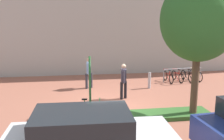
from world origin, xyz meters
name	(u,v)px	position (x,y,z in m)	size (l,w,h in m)	color
ground_plane	(114,105)	(0.00, 0.00, 0.00)	(60.00, 60.00, 0.00)	#9E5B47
building_facade	(98,2)	(0.00, 7.24, 5.00)	(28.00, 1.20, 10.00)	#B2ADA3
planter_strip	(123,117)	(0.11, -1.70, 0.08)	(7.00, 1.10, 0.16)	#336028
tree_sidewalk	(199,20)	(2.90, -1.84, 3.77)	(2.87, 2.87, 5.37)	brown
parking_sign_post	(90,79)	(-1.16, -1.70, 1.61)	(0.08, 0.36, 2.47)	#2D7238
bike_at_sign	(90,111)	(-1.18, -1.64, 0.35)	(1.67, 0.42, 0.86)	black
bike_rack_cluster	(182,76)	(4.95, 3.88, 0.35)	(2.64, 1.80, 0.83)	#99999E
bollard_steel	(149,80)	(2.41, 2.52, 0.45)	(0.16, 0.16, 0.90)	#ADADB2
person_shirt_white	(89,71)	(-0.93, 3.04, 0.98)	(0.41, 0.61, 1.72)	#2D2D38
person_suited_navy	(124,79)	(0.61, 0.82, 0.98)	(0.36, 0.60, 1.72)	black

